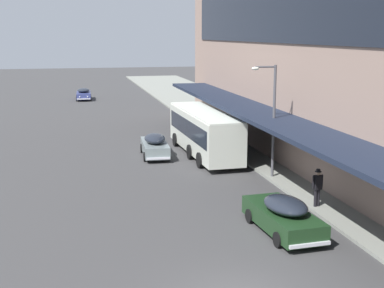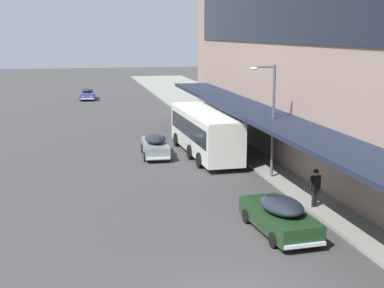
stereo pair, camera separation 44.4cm
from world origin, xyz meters
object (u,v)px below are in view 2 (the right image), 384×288
at_px(sedan_far_back, 280,215).
at_px(street_lamp, 270,112).
at_px(sedan_oncoming_front, 87,94).
at_px(pedestrian_at_kerb, 315,186).
at_px(transit_bus_kerbside_front, 204,130).
at_px(sedan_lead_mid, 155,145).

xyz_separation_m(sedan_far_back, street_lamp, (2.58, 8.29, 3.16)).
height_order(sedan_oncoming_front, street_lamp, street_lamp).
distance_m(pedestrian_at_kerb, street_lamp, 6.37).
relative_size(transit_bus_kerbside_front, sedan_oncoming_front, 2.34).
bearing_deg(sedan_oncoming_front, transit_bus_kerbside_front, -78.32).
bearing_deg(transit_bus_kerbside_front, street_lamp, -71.73).
relative_size(sedan_lead_mid, sedan_far_back, 0.93).
xyz_separation_m(sedan_lead_mid, sedan_far_back, (3.04, -15.53, -0.00)).
distance_m(sedan_oncoming_front, sedan_lead_mid, 34.35).
bearing_deg(transit_bus_kerbside_front, sedan_lead_mid, 172.35).
xyz_separation_m(transit_bus_kerbside_front, sedan_far_back, (-0.34, -15.08, -1.01)).
distance_m(sedan_oncoming_front, street_lamp, 42.56).
height_order(transit_bus_kerbside_front, sedan_far_back, transit_bus_kerbside_front).
bearing_deg(pedestrian_at_kerb, sedan_oncoming_front, 101.55).
xyz_separation_m(transit_bus_kerbside_front, street_lamp, (2.24, -6.78, 2.15)).
distance_m(sedan_oncoming_front, sedan_far_back, 50.14).
height_order(sedan_oncoming_front, pedestrian_at_kerb, pedestrian_at_kerb).
distance_m(sedan_lead_mid, sedan_far_back, 15.82).
height_order(sedan_far_back, pedestrian_at_kerb, pedestrian_at_kerb).
xyz_separation_m(sedan_lead_mid, pedestrian_at_kerb, (5.85, -12.97, 0.38)).
height_order(sedan_lead_mid, street_lamp, street_lamp).
bearing_deg(sedan_lead_mid, sedan_far_back, -78.93).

